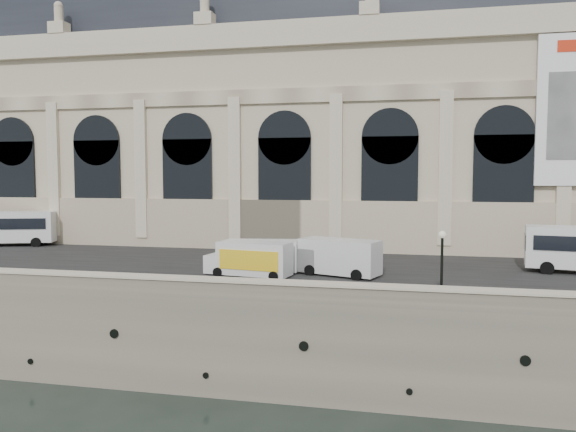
# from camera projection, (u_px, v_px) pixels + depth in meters

# --- Properties ---
(ground) EXTENTS (260.00, 260.00, 0.00)m
(ground) POSITION_uv_depth(u_px,v_px,m) (270.00, 403.00, 33.07)
(ground) COLOR black
(ground) RESTS_ON ground
(quay) EXTENTS (160.00, 70.00, 6.00)m
(quay) POSITION_uv_depth(u_px,v_px,m) (341.00, 262.00, 66.96)
(quay) COLOR gray
(quay) RESTS_ON ground
(street) EXTENTS (160.00, 24.00, 0.06)m
(street) POSITION_uv_depth(u_px,v_px,m) (311.00, 265.00, 46.27)
(street) COLOR #2D2D2D
(street) RESTS_ON quay
(parapet) EXTENTS (160.00, 1.40, 1.21)m
(parapet) POSITION_uv_depth(u_px,v_px,m) (273.00, 291.00, 33.16)
(parapet) COLOR gray
(parapet) RESTS_ON quay
(museum) EXTENTS (69.00, 18.70, 29.10)m
(museum) POSITION_uv_depth(u_px,v_px,m) (285.00, 119.00, 62.94)
(museum) COLOR beige
(museum) RESTS_ON quay
(van_b) EXTENTS (6.50, 4.13, 2.71)m
(van_b) POSITION_uv_depth(u_px,v_px,m) (335.00, 257.00, 41.44)
(van_b) COLOR silver
(van_b) RESTS_ON quay
(van_c) EXTENTS (5.84, 2.94, 2.49)m
(van_c) POSITION_uv_depth(u_px,v_px,m) (257.00, 256.00, 42.63)
(van_c) COLOR white
(van_c) RESTS_ON quay
(box_truck) EXTENTS (6.62, 3.08, 2.57)m
(box_truck) POSITION_uv_depth(u_px,v_px,m) (250.00, 259.00, 41.00)
(box_truck) COLOR silver
(box_truck) RESTS_ON quay
(lamp_right) EXTENTS (0.43, 0.43, 4.23)m
(lamp_right) POSITION_uv_depth(u_px,v_px,m) (442.00, 267.00, 32.56)
(lamp_right) COLOR black
(lamp_right) RESTS_ON quay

